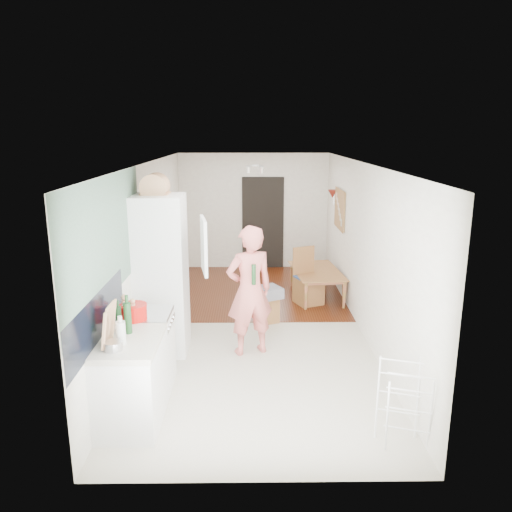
{
  "coord_description": "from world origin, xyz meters",
  "views": [
    {
      "loc": [
        -0.08,
        -7.2,
        2.95
      ],
      "look_at": [
        0.01,
        0.2,
        1.09
      ],
      "focal_mm": 35.0,
      "sensor_mm": 36.0,
      "label": 1
    }
  ],
  "objects_px": {
    "dining_chair": "(309,277)",
    "stool": "(267,309)",
    "drying_rack": "(403,406)",
    "dining_table": "(318,286)",
    "person": "(250,279)"
  },
  "relations": [
    {
      "from": "dining_chair",
      "to": "stool",
      "type": "distance_m",
      "value": 1.15
    },
    {
      "from": "stool",
      "to": "dining_table",
      "type": "bearing_deg",
      "value": 50.74
    },
    {
      "from": "person",
      "to": "dining_chair",
      "type": "distance_m",
      "value": 2.28
    },
    {
      "from": "dining_table",
      "to": "drying_rack",
      "type": "bearing_deg",
      "value": 177.5
    },
    {
      "from": "dining_table",
      "to": "drying_rack",
      "type": "relative_size",
      "value": 1.5
    },
    {
      "from": "dining_table",
      "to": "stool",
      "type": "bearing_deg",
      "value": 135.24
    },
    {
      "from": "person",
      "to": "stool",
      "type": "relative_size",
      "value": 5.1
    },
    {
      "from": "dining_table",
      "to": "dining_chair",
      "type": "xyz_separation_m",
      "value": [
        -0.21,
        -0.36,
        0.28
      ]
    },
    {
      "from": "dining_chair",
      "to": "drying_rack",
      "type": "distance_m",
      "value": 4.06
    },
    {
      "from": "stool",
      "to": "person",
      "type": "bearing_deg",
      "value": -103.38
    },
    {
      "from": "person",
      "to": "drying_rack",
      "type": "distance_m",
      "value": 2.62
    },
    {
      "from": "stool",
      "to": "drying_rack",
      "type": "relative_size",
      "value": 0.5
    },
    {
      "from": "person",
      "to": "drying_rack",
      "type": "relative_size",
      "value": 2.56
    },
    {
      "from": "dining_chair",
      "to": "stool",
      "type": "relative_size",
      "value": 2.41
    },
    {
      "from": "stool",
      "to": "drying_rack",
      "type": "height_order",
      "value": "drying_rack"
    }
  ]
}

